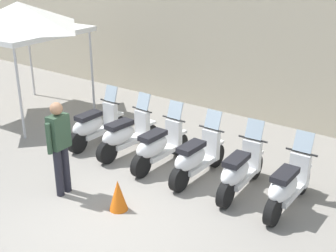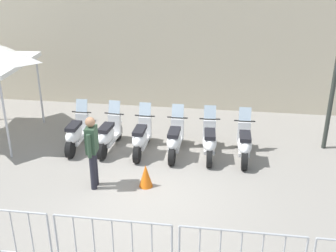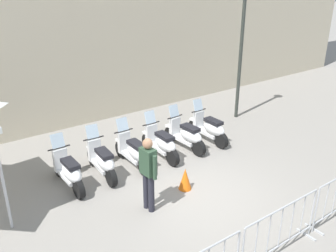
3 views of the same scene
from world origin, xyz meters
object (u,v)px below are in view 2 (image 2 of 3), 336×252
(motorcycle_0, at_px, (77,133))
(motorcycle_2, at_px, (141,138))
(motorcycle_1, at_px, (109,135))
(traffic_cone, at_px, (146,176))
(officer_near_row_end, at_px, (92,148))
(motorcycle_5, at_px, (244,144))
(barrier_segment_2, at_px, (113,246))
(motorcycle_3, at_px, (175,140))
(motorcycle_4, at_px, (209,141))

(motorcycle_0, distance_m, motorcycle_2, 1.81)
(motorcycle_1, height_order, motorcycle_2, same)
(motorcycle_0, bearing_deg, traffic_cone, -40.45)
(officer_near_row_end, bearing_deg, motorcycle_1, 92.12)
(motorcycle_0, height_order, motorcycle_2, same)
(motorcycle_5, distance_m, officer_near_row_end, 3.94)
(officer_near_row_end, bearing_deg, barrier_segment_2, -69.37)
(traffic_cone, bearing_deg, officer_near_row_end, -174.63)
(motorcycle_1, relative_size, motorcycle_3, 1.00)
(motorcycle_2, relative_size, motorcycle_4, 1.00)
(motorcycle_1, bearing_deg, motorcycle_0, 177.65)
(motorcycle_1, height_order, officer_near_row_end, officer_near_row_end)
(motorcycle_0, bearing_deg, motorcycle_2, -4.13)
(motorcycle_0, relative_size, motorcycle_4, 1.00)
(motorcycle_5, bearing_deg, traffic_cone, -146.95)
(motorcycle_1, height_order, motorcycle_5, same)
(motorcycle_3, height_order, motorcycle_4, same)
(motorcycle_2, xyz_separation_m, traffic_cone, (0.34, -1.70, -0.18))
(motorcycle_5, xyz_separation_m, officer_near_row_end, (-3.54, -1.65, 0.53))
(officer_near_row_end, relative_size, traffic_cone, 3.15)
(motorcycle_0, bearing_deg, motorcycle_3, -3.96)
(motorcycle_3, bearing_deg, motorcycle_0, 176.04)
(motorcycle_3, xyz_separation_m, officer_near_row_end, (-1.74, -1.75, 0.53))
(motorcycle_1, distance_m, traffic_cone, 2.19)
(barrier_segment_2, height_order, officer_near_row_end, officer_near_row_end)
(barrier_segment_2, distance_m, traffic_cone, 2.80)
(motorcycle_5, height_order, barrier_segment_2, motorcycle_5)
(motorcycle_4, xyz_separation_m, traffic_cone, (-1.47, -1.61, -0.18))
(motorcycle_0, distance_m, motorcycle_3, 2.71)
(motorcycle_1, xyz_separation_m, motorcycle_3, (1.81, -0.15, 0.00))
(motorcycle_0, distance_m, motorcycle_4, 3.62)
(motorcycle_0, distance_m, motorcycle_1, 0.90)
(motorcycle_3, distance_m, traffic_cone, 1.74)
(motorcycle_2, height_order, barrier_segment_2, motorcycle_2)
(motorcycle_2, distance_m, motorcycle_4, 1.81)
(motorcycle_4, xyz_separation_m, barrier_segment_2, (-1.64, -4.39, 0.07))
(motorcycle_0, height_order, barrier_segment_2, motorcycle_0)
(motorcycle_3, xyz_separation_m, barrier_segment_2, (-0.73, -4.42, 0.07))
(motorcycle_1, relative_size, motorcycle_2, 1.00)
(motorcycle_4, height_order, officer_near_row_end, officer_near_row_end)
(motorcycle_0, xyz_separation_m, motorcycle_2, (1.80, -0.13, 0.00))
(officer_near_row_end, bearing_deg, motorcycle_5, 24.99)
(barrier_segment_2, bearing_deg, motorcycle_3, 80.63)
(motorcycle_0, xyz_separation_m, motorcycle_1, (0.90, -0.04, 0.00))
(motorcycle_4, bearing_deg, motorcycle_3, 178.12)
(motorcycle_1, xyz_separation_m, motorcycle_4, (2.72, -0.18, 0.00))
(motorcycle_2, xyz_separation_m, motorcycle_5, (2.71, -0.16, 0.00))
(motorcycle_0, relative_size, officer_near_row_end, 1.00)
(motorcycle_3, bearing_deg, traffic_cone, -108.91)
(motorcycle_4, bearing_deg, barrier_segment_2, -110.47)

